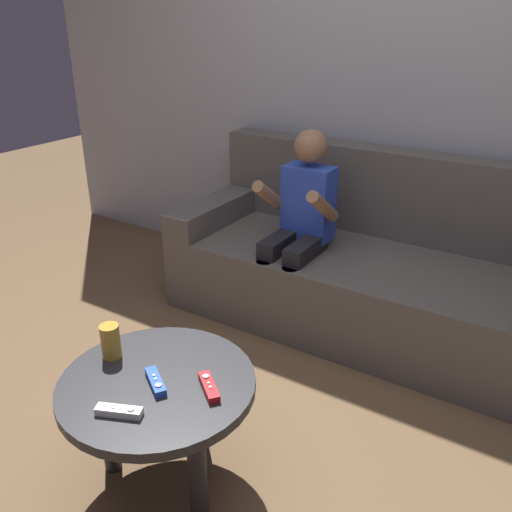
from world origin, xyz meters
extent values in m
plane|color=brown|center=(0.00, 0.00, 0.00)|extent=(9.88, 9.88, 0.00)
cube|color=#999EA8|center=(0.00, 1.72, 1.25)|extent=(4.94, 0.05, 2.50)
cube|color=#56514C|center=(0.02, 1.27, 0.20)|extent=(1.93, 0.80, 0.40)
cube|color=#56514C|center=(0.02, 1.59, 0.63)|extent=(1.93, 0.16, 0.46)
cube|color=#56514C|center=(-0.86, 1.27, 0.47)|extent=(0.18, 0.80, 0.14)
cylinder|color=black|center=(-0.34, 0.92, 0.20)|extent=(0.08, 0.08, 0.40)
cylinder|color=black|center=(-0.19, 0.92, 0.20)|extent=(0.08, 0.08, 0.40)
cube|color=black|center=(-0.34, 1.08, 0.44)|extent=(0.09, 0.31, 0.09)
cube|color=black|center=(-0.19, 1.08, 0.44)|extent=(0.09, 0.31, 0.09)
cube|color=blue|center=(-0.27, 1.23, 0.63)|extent=(0.25, 0.15, 0.38)
cylinder|color=#936B4C|center=(-0.41, 1.09, 0.68)|extent=(0.06, 0.27, 0.22)
cylinder|color=#936B4C|center=(-0.12, 1.09, 0.68)|extent=(0.06, 0.27, 0.22)
sphere|color=#936B4C|center=(-0.27, 1.23, 0.92)|extent=(0.16, 0.16, 0.16)
cylinder|color=#232326|center=(-0.13, -0.08, 0.41)|extent=(0.64, 0.64, 0.04)
cylinder|color=#232326|center=(-0.33, -0.14, 0.20)|extent=(0.06, 0.06, 0.40)
cylinder|color=#232326|center=(0.07, -0.14, 0.20)|extent=(0.06, 0.06, 0.40)
cylinder|color=#232326|center=(-0.13, 0.11, 0.20)|extent=(0.06, 0.06, 0.40)
cube|color=red|center=(0.05, -0.03, 0.44)|extent=(0.13, 0.12, 0.02)
cylinder|color=#99999E|center=(0.02, -0.01, 0.46)|extent=(0.02, 0.02, 0.00)
cylinder|color=silver|center=(0.04, -0.03, 0.46)|extent=(0.01, 0.01, 0.00)
cylinder|color=silver|center=(0.06, -0.05, 0.46)|extent=(0.01, 0.01, 0.00)
cube|color=blue|center=(-0.11, -0.10, 0.44)|extent=(0.14, 0.11, 0.02)
cylinder|color=#99999E|center=(-0.08, -0.13, 0.46)|extent=(0.02, 0.02, 0.00)
cylinder|color=silver|center=(-0.11, -0.11, 0.46)|extent=(0.01, 0.01, 0.00)
cylinder|color=silver|center=(-0.13, -0.09, 0.46)|extent=(0.01, 0.01, 0.00)
cube|color=white|center=(-0.11, -0.27, 0.44)|extent=(0.14, 0.09, 0.02)
cylinder|color=#99999E|center=(-0.08, -0.25, 0.46)|extent=(0.02, 0.02, 0.00)
cylinder|color=silver|center=(-0.11, -0.27, 0.46)|extent=(0.01, 0.01, 0.00)
cylinder|color=silver|center=(-0.13, -0.27, 0.46)|extent=(0.01, 0.01, 0.00)
cylinder|color=#B78C2D|center=(-0.35, -0.07, 0.49)|extent=(0.07, 0.07, 0.12)
camera|label=1|loc=(0.90, -1.11, 1.52)|focal=37.83mm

